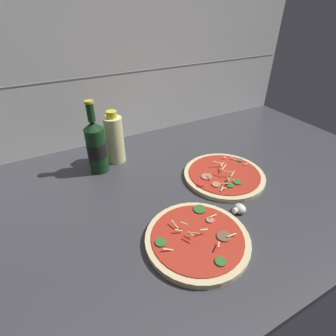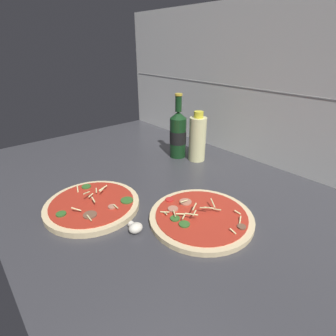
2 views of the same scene
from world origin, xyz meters
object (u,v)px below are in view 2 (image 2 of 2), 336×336
(pizza_far, at_px, (201,217))
(mushroom_left, at_px, (135,228))
(oil_bottle, at_px, (197,138))
(beer_bottle, at_px, (178,134))
(pizza_near, at_px, (92,205))

(pizza_far, bearing_deg, mushroom_left, -114.32)
(pizza_far, height_order, oil_bottle, oil_bottle)
(beer_bottle, height_order, oil_bottle, beer_bottle)
(pizza_near, relative_size, beer_bottle, 1.04)
(mushroom_left, bearing_deg, beer_bottle, 125.37)
(pizza_near, height_order, pizza_far, pizza_near)
(pizza_far, relative_size, oil_bottle, 1.41)
(beer_bottle, bearing_deg, mushroom_left, -54.63)
(pizza_near, height_order, mushroom_left, pizza_near)
(pizza_near, relative_size, pizza_far, 0.96)
(beer_bottle, relative_size, oil_bottle, 1.30)
(pizza_far, distance_m, beer_bottle, 0.45)
(pizza_near, distance_m, pizza_far, 0.31)
(mushroom_left, bearing_deg, pizza_near, -168.68)
(pizza_near, distance_m, mushroom_left, 0.17)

